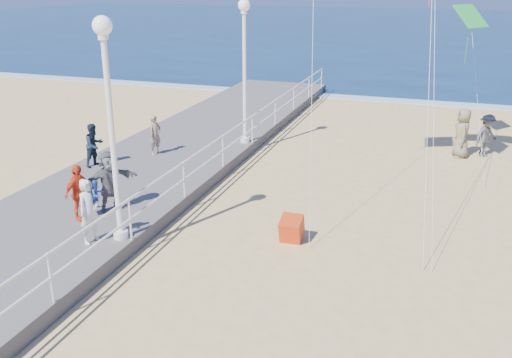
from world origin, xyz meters
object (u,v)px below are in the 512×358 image
(woman_holding_toddler, at_px, (89,211))
(beach_walker_c, at_px, (462,133))
(toddler_held, at_px, (97,194))
(lamp_post_mid, at_px, (110,109))
(lamp_post_far, at_px, (244,57))
(spectator_3, at_px, (78,193))
(spectator_5, at_px, (109,181))
(beach_walker_a, at_px, (486,136))
(spectator_7, at_px, (94,145))
(spectator_6, at_px, (155,135))
(box_kite, at_px, (292,231))

(woman_holding_toddler, bearing_deg, beach_walker_c, -21.70)
(toddler_held, xyz_separation_m, beach_walker_c, (8.31, 11.32, -0.67))
(lamp_post_mid, bearing_deg, woman_holding_toddler, -141.43)
(woman_holding_toddler, distance_m, beach_walker_c, 14.26)
(lamp_post_far, relative_size, spectator_3, 3.50)
(spectator_5, relative_size, beach_walker_a, 1.03)
(toddler_held, relative_size, spectator_7, 0.49)
(lamp_post_far, xyz_separation_m, woman_holding_toddler, (-0.53, -9.43, -2.45))
(woman_holding_toddler, xyz_separation_m, spectator_6, (-1.97, 6.91, -0.09))
(spectator_7, relative_size, beach_walker_a, 0.90)
(spectator_3, height_order, spectator_6, spectator_3)
(lamp_post_mid, height_order, beach_walker_c, lamp_post_mid)
(beach_walker_c, bearing_deg, woman_holding_toddler, -46.75)
(lamp_post_mid, xyz_separation_m, spectator_3, (-1.61, 0.65, -2.50))
(woman_holding_toddler, height_order, toddler_held, woman_holding_toddler)
(spectator_7, bearing_deg, spectator_3, -134.88)
(woman_holding_toddler, relative_size, box_kite, 2.70)
(lamp_post_far, distance_m, spectator_3, 8.87)
(spectator_3, height_order, spectator_5, spectator_5)
(lamp_post_mid, xyz_separation_m, spectator_7, (-3.81, 4.64, -2.53))
(spectator_6, xyz_separation_m, spectator_7, (-1.30, -1.84, 0.01))
(toddler_held, relative_size, spectator_5, 0.43)
(spectator_5, bearing_deg, spectator_3, -172.93)
(toddler_held, xyz_separation_m, spectator_6, (-2.12, 6.76, -0.49))
(woman_holding_toddler, relative_size, spectator_7, 1.10)
(spectator_6, relative_size, box_kite, 2.41)
(spectator_6, bearing_deg, beach_walker_a, -51.75)
(spectator_7, bearing_deg, spectator_5, -124.15)
(spectator_6, distance_m, beach_walker_a, 12.33)
(toddler_held, distance_m, spectator_3, 1.60)
(lamp_post_mid, distance_m, box_kite, 5.47)
(beach_walker_a, bearing_deg, lamp_post_mid, -174.29)
(spectator_3, relative_size, spectator_6, 1.05)
(toddler_held, relative_size, spectator_3, 0.47)
(toddler_held, relative_size, box_kite, 1.19)
(spectator_5, distance_m, beach_walker_a, 14.08)
(toddler_held, xyz_separation_m, box_kite, (4.22, 2.24, -1.31))
(lamp_post_mid, distance_m, beach_walker_a, 14.67)
(toddler_held, relative_size, spectator_6, 0.50)
(lamp_post_far, relative_size, toddler_held, 7.43)
(lamp_post_mid, relative_size, spectator_5, 3.17)
(woman_holding_toddler, relative_size, toddler_held, 2.27)
(woman_holding_toddler, xyz_separation_m, spectator_7, (-3.28, 5.07, -0.08))
(lamp_post_mid, distance_m, spectator_7, 6.51)
(toddler_held, bearing_deg, lamp_post_far, 12.33)
(spectator_3, xyz_separation_m, spectator_7, (-2.20, 3.99, -0.03))
(woman_holding_toddler, relative_size, spectator_5, 0.97)
(spectator_5, xyz_separation_m, beach_walker_a, (10.02, 9.88, -0.42))
(woman_holding_toddler, bearing_deg, lamp_post_mid, -36.73)
(toddler_held, distance_m, beach_walker_c, 14.06)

